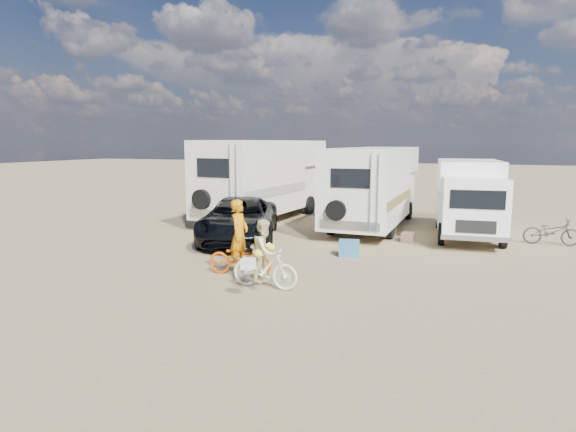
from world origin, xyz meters
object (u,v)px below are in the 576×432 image
at_px(bike_woman, 265,268).
at_px(cooler, 349,248).
at_px(rider_man, 239,241).
at_px(crate, 408,237).
at_px(box_truck, 469,200).
at_px(rv_main, 374,187).
at_px(rider_woman, 265,258).
at_px(dark_suv, 240,219).
at_px(rv_left, 264,180).
at_px(bike_man, 240,258).
at_px(bike_parked, 551,232).

height_order(bike_woman, cooler, bike_woman).
height_order(rider_man, crate, rider_man).
bearing_deg(rider_man, crate, -33.35).
bearing_deg(rider_man, box_truck, -38.29).
xyz_separation_m(rv_main, rider_woman, (-0.72, -9.45, -0.87)).
distance_m(dark_suv, rider_man, 4.62).
bearing_deg(rv_left, crate, -17.90).
xyz_separation_m(bike_man, bike_woman, (1.06, -0.80, 0.05)).
relative_size(box_truck, bike_parked, 3.15).
bearing_deg(cooler, bike_man, -138.21).
bearing_deg(rider_woman, bike_parked, -40.25).
relative_size(bike_man, crate, 4.21).
bearing_deg(rv_main, bike_parked, -12.56).
relative_size(bike_man, bike_woman, 1.04).
height_order(bike_woman, crate, bike_woman).
xyz_separation_m(dark_suv, rider_woman, (3.16, -4.91, -0.00)).
bearing_deg(dark_suv, rider_man, -83.31).
relative_size(dark_suv, rider_woman, 3.62).
bearing_deg(crate, dark_suv, -161.93).
height_order(rider_man, bike_parked, rider_man).
height_order(rv_left, cooler, rv_left).
distance_m(rv_main, crate, 3.53).
bearing_deg(box_truck, rider_man, -131.07).
height_order(box_truck, crate, box_truck).
bearing_deg(crate, rv_main, 122.83).
bearing_deg(bike_man, cooler, -36.93).
xyz_separation_m(rv_left, crate, (6.73, -2.81, -1.60)).
xyz_separation_m(rv_main, dark_suv, (-3.88, -4.54, -0.87)).
relative_size(rv_left, rider_man, 4.34).
bearing_deg(crate, rider_woman, -110.08).
xyz_separation_m(bike_man, rider_man, (0.00, 0.00, 0.45)).
height_order(rider_woman, cooler, rider_woman).
xyz_separation_m(rider_man, cooler, (2.13, 3.13, -0.66)).
xyz_separation_m(box_truck, crate, (-1.92, -1.65, -1.22)).
distance_m(bike_man, rider_woman, 1.36).
bearing_deg(box_truck, bike_parked, -14.27).
xyz_separation_m(bike_man, crate, (3.53, 5.95, -0.29)).
distance_m(rv_main, bike_man, 8.91).
relative_size(cooler, crate, 1.49).
bearing_deg(rv_main, rider_man, -101.19).
bearing_deg(bike_parked, bike_woman, 135.75).
relative_size(dark_suv, bike_man, 3.10).
xyz_separation_m(rv_left, bike_woman, (4.26, -9.56, -1.26)).
xyz_separation_m(box_truck, bike_woman, (-4.38, -8.40, -0.89)).
xyz_separation_m(rv_left, rider_woman, (4.26, -9.56, -1.02)).
distance_m(rv_left, crate, 7.46).
bearing_deg(bike_man, rv_left, 17.37).
bearing_deg(rv_left, rider_man, -65.16).
relative_size(rv_main, bike_parked, 4.58).
bearing_deg(bike_parked, cooler, 121.35).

